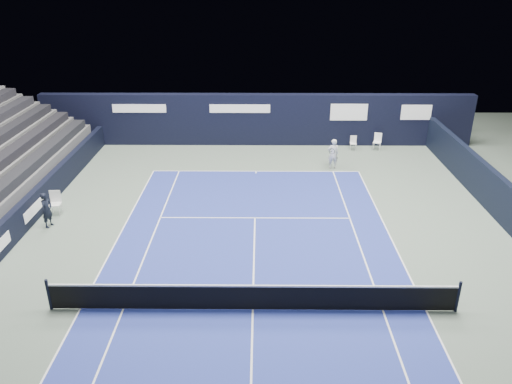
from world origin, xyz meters
TOP-DOWN VIEW (x-y plane):
  - ground at (0.00, 2.00)m, footprint 48.00×48.00m
  - court_surface at (0.00, 0.00)m, footprint 10.97×23.77m
  - enclosure_wall_right at (10.50, 6.00)m, footprint 0.30×22.00m
  - folding_chair_back_a at (5.77, 15.47)m, footprint 0.41×0.40m
  - folding_chair_back_b at (7.21, 15.54)m, footprint 0.57×0.56m
  - line_judge_chair at (-8.74, 6.76)m, footprint 0.51×0.49m
  - line_judge at (-8.61, 5.58)m, footprint 0.51×0.64m
  - court_markings at (0.00, 0.00)m, footprint 11.03×23.83m
  - tennis_net at (0.00, 0.00)m, footprint 12.90×0.10m
  - back_sponsor_wall at (0.01, 16.50)m, footprint 26.00×0.63m
  - side_barrier_left at (-9.50, 5.97)m, footprint 0.33×22.00m
  - tennis_player at (4.13, 12.41)m, footprint 0.65×0.85m

SIDE VIEW (x-z plane):
  - ground at x=0.00m, z-range 0.00..0.00m
  - court_surface at x=0.00m, z-range 0.00..0.01m
  - court_markings at x=0.00m, z-range 0.01..0.01m
  - folding_chair_back_a at x=5.77m, z-range 0.06..0.91m
  - tennis_net at x=0.00m, z-range -0.04..1.06m
  - folding_chair_back_b at x=7.21m, z-range 0.07..1.07m
  - side_barrier_left at x=-9.50m, z-range 0.00..1.20m
  - line_judge_chair at x=-8.74m, z-range 0.07..1.15m
  - line_judge at x=-8.61m, z-range 0.00..1.52m
  - tennis_player at x=4.13m, z-range 0.00..1.64m
  - enclosure_wall_right at x=10.50m, z-range 0.00..1.80m
  - back_sponsor_wall at x=0.01m, z-range 0.00..3.10m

